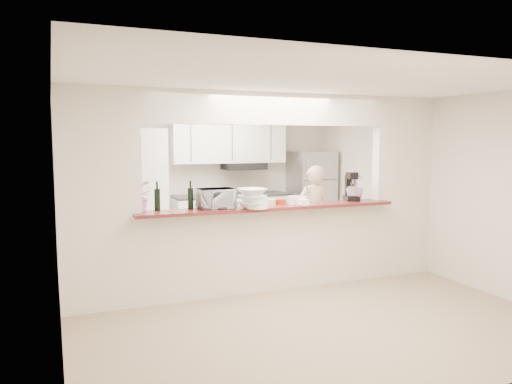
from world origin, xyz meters
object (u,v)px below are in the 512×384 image
toaster_oven (216,198)px  person (314,215)px  stand_mixer (351,188)px  refrigerator (311,196)px

toaster_oven → person: person is taller
toaster_oven → stand_mixer: 1.96m
toaster_oven → stand_mixer: (1.95, 0.05, 0.06)m
refrigerator → toaster_oven: 3.83m
refrigerator → toaster_oven: refrigerator is taller
stand_mixer → refrigerator: bearing=72.9°
toaster_oven → refrigerator: bearing=44.9°
toaster_oven → person: size_ratio=0.29×
refrigerator → stand_mixer: size_ratio=4.34×
refrigerator → toaster_oven: (-2.75, -2.64, 0.36)m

